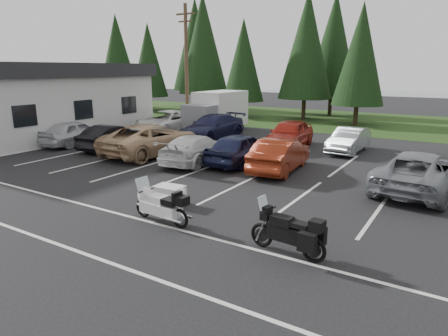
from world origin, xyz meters
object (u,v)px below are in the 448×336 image
car_near_2 (152,139)px  adventure_motorcycle (287,228)px  car_near_6 (420,171)px  car_far_1 (212,127)px  car_near_1 (112,137)px  car_near_4 (241,148)px  car_far_3 (349,140)px  car_far_2 (289,134)px  car_near_0 (76,133)px  building (22,100)px  car_near_5 (280,155)px  touring_motorcycle (161,202)px  utility_pole (186,66)px  car_near_3 (196,149)px  box_truck (213,112)px  car_far_0 (167,122)px  cargo_trailer (169,195)px

car_near_2 → adventure_motorcycle: 13.24m
car_near_6 → car_far_1: bearing=-17.4°
car_near_1 → car_near_4: car_near_4 is taller
car_near_2 → car_far_3: bearing=-143.3°
car_far_2 → car_near_1: bearing=-150.0°
car_far_3 → adventure_motorcycle: size_ratio=1.75×
car_near_4 → car_near_0: bearing=5.0°
building → car_near_4: building is taller
car_near_0 → car_near_5: 13.22m
building → car_near_6: building is taller
car_near_2 → touring_motorcycle: 10.11m
car_near_5 → adventure_motorcycle: 8.51m
car_far_3 → utility_pole: bearing=174.2°
building → car_near_2: building is taller
car_near_3 → car_far_2: 6.50m
car_near_3 → car_near_4: size_ratio=1.06×
building → car_near_0: (5.75, -0.30, -1.69)m
car_near_1 → car_far_3: bearing=-157.4°
box_truck → car_near_0: bearing=-115.8°
car_near_4 → car_near_5: 2.22m
car_near_0 → car_far_0: (1.96, 6.21, 0.06)m
box_truck → car_near_1: (-1.37, -8.62, -0.74)m
box_truck → car_near_4: (6.74, -7.83, -0.68)m
car_near_4 → car_near_5: size_ratio=0.99×
car_far_0 → touring_motorcycle: size_ratio=2.47×
car_far_0 → car_far_3: (12.76, 0.40, -0.15)m
car_near_2 → car_near_6: bearing=-177.1°
car_near_5 → car_far_1: bearing=-42.5°
car_far_2 → car_near_3: bearing=-116.0°
car_near_2 → building: bearing=1.6°
car_near_0 → car_far_3: bearing=-158.5°
car_near_5 → cargo_trailer: size_ratio=3.18×
car_near_6 → car_near_2: bearing=6.8°
box_truck → car_near_2: 8.64m
car_near_6 → touring_motorcycle: (-6.23, -7.68, -0.10)m
car_far_0 → cargo_trailer: (9.91, -11.78, -0.49)m
box_truck → car_near_6: bearing=-29.0°
car_near_1 → car_near_6: size_ratio=0.78×
car_near_6 → car_far_0: bearing=-12.7°
utility_pole → adventure_motorcycle: 21.51m
cargo_trailer → car_near_0: bearing=150.5°
adventure_motorcycle → car_far_1: bearing=135.5°
car_near_6 → adventure_motorcycle: bearing=79.8°
car_near_5 → car_near_3: bearing=3.7°
car_near_0 → utility_pole: bearing=-107.9°
building → car_near_5: bearing=1.2°
car_near_2 → car_near_4: car_near_2 is taller
building → cargo_trailer: size_ratio=10.88×
utility_pole → touring_motorcycle: (10.50, -15.33, -4.04)m
car_far_0 → car_near_0: bearing=-107.3°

